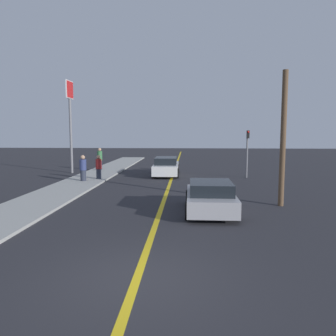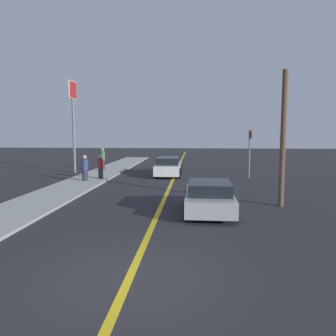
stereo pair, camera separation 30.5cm
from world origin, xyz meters
name	(u,v)px [view 1 (the left image)]	position (x,y,z in m)	size (l,w,h in m)	color
ground_plane	(137,279)	(0.00, 0.00, 0.00)	(120.00, 120.00, 0.00)	#28282D
road_center_line	(173,175)	(0.00, 18.00, 0.00)	(0.20, 60.00, 0.01)	gold
sidewalk_left	(96,175)	(-5.67, 16.89, 0.06)	(2.76, 33.79, 0.11)	#9E9E99
car_near_right_lane	(210,197)	(2.04, 6.16, 0.63)	(2.02, 3.90, 1.28)	#9E9EA3
car_ahead_center	(166,167)	(-0.49, 17.45, 0.68)	(1.95, 4.67, 1.38)	silver
pedestrian_near_curb	(83,168)	(-5.60, 13.69, 0.93)	(0.43, 0.43, 1.66)	#282D3D
pedestrian_mid_group	(99,167)	(-4.85, 14.67, 0.90)	(0.39, 0.39, 1.59)	#282D3D
pedestrian_far_standing	(100,159)	(-6.21, 19.98, 1.02)	(0.41, 0.41, 1.82)	#282D3D
traffic_light	(247,148)	(5.32, 16.55, 2.10)	(0.18, 0.40, 3.36)	slate
roadside_sign	(70,108)	(-8.08, 18.53, 5.12)	(0.20, 1.44, 7.21)	slate
utility_pole	(283,139)	(5.22, 7.58, 2.93)	(0.24, 0.24, 5.85)	brown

